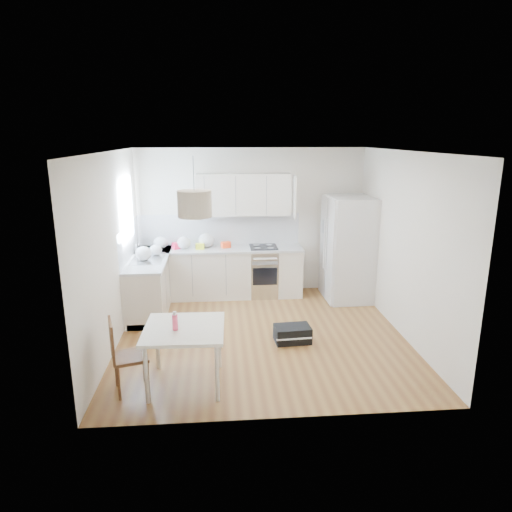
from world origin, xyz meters
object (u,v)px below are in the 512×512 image
at_px(gym_bag, 292,334).
at_px(refrigerator, 349,249).
at_px(dining_table, 184,334).
at_px(dining_chair, 130,355).

bearing_deg(gym_bag, refrigerator, 49.63).
distance_m(dining_table, dining_chair, 0.66).
distance_m(refrigerator, dining_chair, 4.48).
height_order(refrigerator, dining_table, refrigerator).
relative_size(dining_table, gym_bag, 1.87).
relative_size(dining_table, dining_chair, 1.06).
xyz_separation_m(dining_chair, gym_bag, (2.09, 1.14, -0.33)).
bearing_deg(dining_chair, gym_bag, 12.21).
bearing_deg(dining_table, dining_chair, -169.30).
bearing_deg(gym_bag, dining_table, -148.53).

